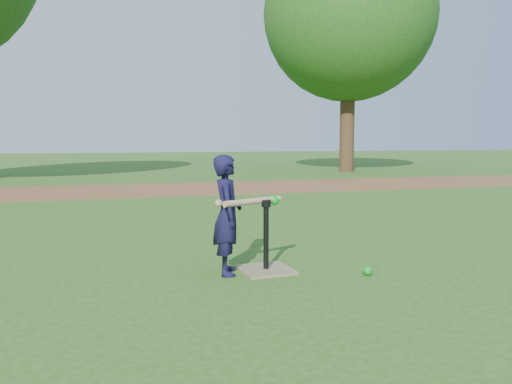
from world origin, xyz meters
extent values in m
plane|color=#285116|center=(0.00, 0.00, 0.00)|extent=(80.00, 80.00, 0.00)
cube|color=brown|center=(0.00, 7.50, 0.01)|extent=(24.00, 3.00, 0.01)
imported|color=black|center=(-0.52, 0.24, 0.50)|extent=(0.30, 0.40, 1.00)
sphere|color=#0D951E|center=(0.58, -0.14, 0.04)|extent=(0.08, 0.08, 0.08)
cube|color=#807351|center=(-0.19, 0.23, 0.01)|extent=(0.46, 0.46, 0.02)
cylinder|color=black|center=(-0.19, 0.23, 0.30)|extent=(0.05, 0.05, 0.55)
cylinder|color=black|center=(-0.19, 0.23, 0.58)|extent=(0.08, 0.08, 0.06)
cylinder|color=tan|center=(-0.31, 0.21, 0.61)|extent=(0.57, 0.29, 0.05)
sphere|color=tan|center=(-0.61, 0.17, 0.61)|extent=(0.06, 0.06, 0.06)
sphere|color=#0D951E|center=(-0.09, 0.30, 0.60)|extent=(0.08, 0.08, 0.08)
cylinder|color=#382316|center=(6.50, 12.00, 1.71)|extent=(0.50, 0.50, 3.42)
sphere|color=#285B19|center=(6.50, 12.00, 5.30)|extent=(5.80, 5.80, 5.80)
camera|label=1|loc=(-1.46, -3.74, 1.12)|focal=35.00mm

